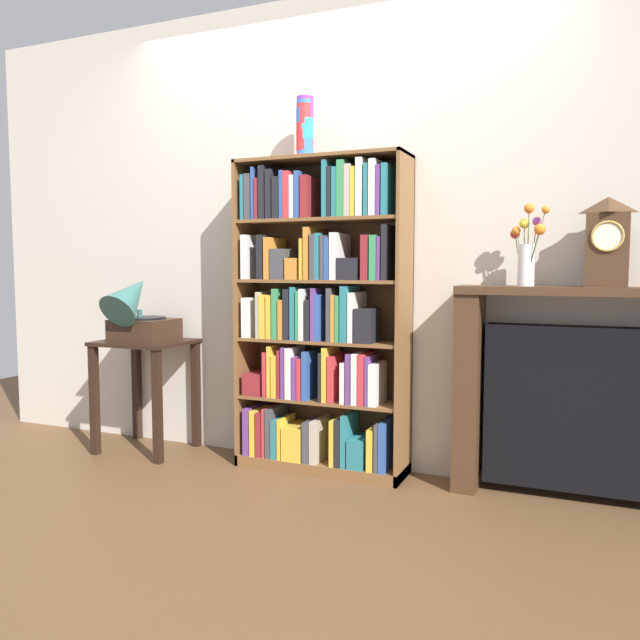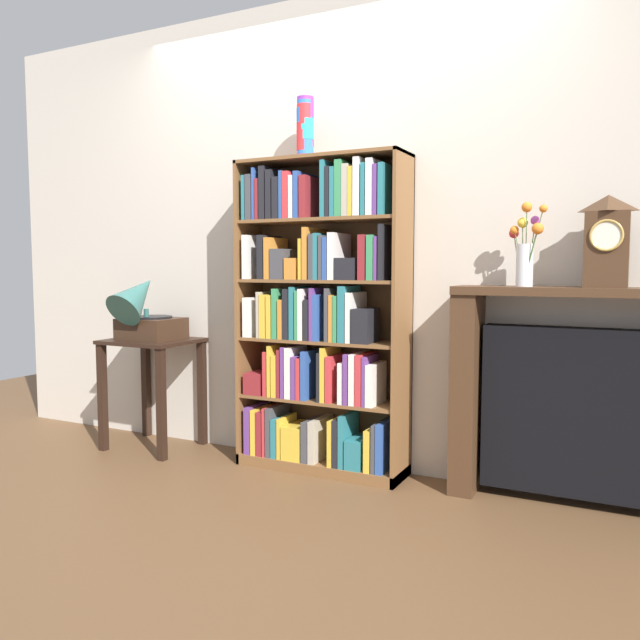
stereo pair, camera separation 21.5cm
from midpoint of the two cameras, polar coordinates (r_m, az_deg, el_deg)
ground_plane at (r=3.54m, az=1.11°, el=-13.80°), size 8.07×6.40×0.02m
wall_back at (r=3.58m, az=4.74°, el=7.71°), size 5.07×0.08×2.60m
bookshelf at (r=3.46m, az=1.67°, el=-0.15°), size 0.94×0.29×1.69m
cup_stack at (r=3.55m, az=0.48°, el=16.77°), size 0.09×0.09×0.32m
side_table_left at (r=4.04m, az=-13.24°, el=-4.20°), size 0.52×0.45×0.67m
gramophone at (r=3.95m, az=-13.92°, el=0.78°), size 0.34×0.45×0.45m
fireplace_mantel at (r=3.23m, az=24.39°, el=-6.60°), size 1.21×0.25×1.02m
mantel_clock at (r=3.15m, az=26.05°, el=6.33°), size 0.18×0.15×0.41m
flower_vase at (r=3.17m, az=19.75°, el=5.86°), size 0.19×0.15×0.39m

